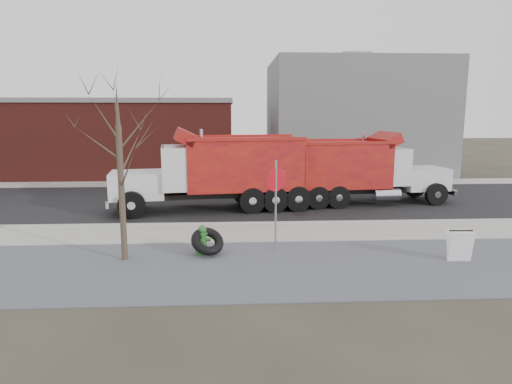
{
  "coord_description": "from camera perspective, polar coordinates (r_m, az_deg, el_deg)",
  "views": [
    {
      "loc": [
        0.04,
        -15.89,
        4.39
      ],
      "look_at": [
        0.93,
        1.05,
        1.4
      ],
      "focal_mm": 32.0,
      "sensor_mm": 36.0,
      "label": 1
    }
  ],
  "objects": [
    {
      "name": "truck_tire",
      "position": [
        14.21,
        -6.09,
        -6.15
      ],
      "size": [
        1.35,
        1.33,
        0.85
      ],
      "color": "black",
      "rests_on": "ground"
    },
    {
      "name": "curb",
      "position": [
        17.97,
        -3.04,
        -3.97
      ],
      "size": [
        60.0,
        0.15,
        0.11
      ],
      "primitive_type": "cube",
      "color": "#9E9B93",
      "rests_on": "ground"
    },
    {
      "name": "building_grey",
      "position": [
        35.06,
        11.96,
        9.14
      ],
      "size": [
        12.0,
        10.0,
        8.0
      ],
      "color": "slate",
      "rests_on": "ground"
    },
    {
      "name": "sandwich_board",
      "position": [
        14.8,
        24.13,
        -6.11
      ],
      "size": [
        0.71,
        0.47,
        0.95
      ],
      "rotation": [
        0.0,
        0.0,
        -0.06
      ],
      "color": "white",
      "rests_on": "ground"
    },
    {
      "name": "dump_truck_red_a",
      "position": [
        22.35,
        12.52,
        2.91
      ],
      "size": [
        8.47,
        3.1,
        3.39
      ],
      "rotation": [
        0.0,
        0.0,
        0.11
      ],
      "color": "black",
      "rests_on": "ground"
    },
    {
      "name": "building_brick",
      "position": [
        34.43,
        -20.09,
        6.5
      ],
      "size": [
        20.2,
        8.2,
        5.3
      ],
      "color": "maroon",
      "rests_on": "ground"
    },
    {
      "name": "fire_hydrant",
      "position": [
        14.38,
        -6.72,
        -6.1
      ],
      "size": [
        0.52,
        0.51,
        0.92
      ],
      "rotation": [
        0.0,
        0.0,
        -0.16
      ],
      "color": "#33742C",
      "rests_on": "ground"
    },
    {
      "name": "gravel_verge",
      "position": [
        13.14,
        -3.04,
        -9.46
      ],
      "size": [
        60.0,
        5.0,
        0.03
      ],
      "primitive_type": "cube",
      "color": "gray",
      "rests_on": "ground"
    },
    {
      "name": "road",
      "position": [
        22.62,
        -3.05,
        -1.18
      ],
      "size": [
        60.0,
        9.4,
        0.02
      ],
      "primitive_type": "cube",
      "color": "black",
      "rests_on": "ground"
    },
    {
      "name": "stop_sign",
      "position": [
        14.36,
        2.5,
        0.29
      ],
      "size": [
        0.67,
        0.47,
        2.91
      ],
      "rotation": [
        0.0,
        0.0,
        0.2
      ],
      "color": "gray",
      "rests_on": "ground"
    },
    {
      "name": "sidewalk",
      "position": [
        16.72,
        -3.04,
        -5.13
      ],
      "size": [
        60.0,
        2.5,
        0.06
      ],
      "primitive_type": "cube",
      "color": "#9E9B93",
      "rests_on": "ground"
    },
    {
      "name": "far_sidewalk",
      "position": [
        28.23,
        -3.05,
        1.09
      ],
      "size": [
        60.0,
        2.0,
        0.06
      ],
      "primitive_type": "cube",
      "color": "#9E9B93",
      "rests_on": "ground"
    },
    {
      "name": "ground",
      "position": [
        16.49,
        -3.04,
        -5.46
      ],
      "size": [
        120.0,
        120.0,
        0.0
      ],
      "primitive_type": "plane",
      "color": "#383328",
      "rests_on": "ground"
    },
    {
      "name": "bare_tree",
      "position": [
        13.72,
        -16.71,
        5.01
      ],
      "size": [
        3.2,
        3.2,
        5.2
      ],
      "color": "#382D23",
      "rests_on": "ground"
    },
    {
      "name": "dump_truck_red_b",
      "position": [
        20.5,
        -4.72,
        2.89
      ],
      "size": [
        8.8,
        3.59,
        3.66
      ],
      "rotation": [
        0.0,
        0.0,
        3.28
      ],
      "color": "black",
      "rests_on": "ground"
    }
  ]
}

